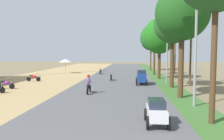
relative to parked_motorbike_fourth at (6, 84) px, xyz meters
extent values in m
cylinder|color=black|center=(0.99, -2.28, -0.21)|extent=(0.56, 0.06, 0.56)
cylinder|color=#A5A8AD|center=(0.93, -2.28, 0.06)|extent=(0.26, 0.05, 0.68)
cylinder|color=black|center=(0.87, -2.28, 0.43)|extent=(0.04, 0.54, 0.04)
cylinder|color=black|center=(0.59, 0.00, -0.21)|extent=(0.56, 0.06, 0.56)
cylinder|color=black|center=(-0.65, 0.00, -0.21)|extent=(0.56, 0.06, 0.56)
cube|color=#333338|center=(-0.03, 0.00, -0.03)|extent=(1.12, 0.12, 0.12)
ellipsoid|color=#8C1E8C|center=(0.05, 0.00, 0.11)|extent=(0.64, 0.28, 0.32)
cube|color=black|center=(-0.31, 0.00, 0.23)|extent=(0.44, 0.20, 0.10)
cylinder|color=#A5A8AD|center=(0.53, 0.00, 0.06)|extent=(0.26, 0.05, 0.68)
cylinder|color=black|center=(0.47, 0.00, 0.43)|extent=(0.04, 0.54, 0.04)
cylinder|color=black|center=(0.71, 5.80, -0.21)|extent=(0.56, 0.06, 0.56)
cylinder|color=black|center=(-0.53, 5.80, -0.21)|extent=(0.56, 0.06, 0.56)
cube|color=#333338|center=(0.09, 5.80, -0.03)|extent=(1.12, 0.12, 0.12)
ellipsoid|color=red|center=(0.17, 5.80, 0.11)|extent=(0.64, 0.28, 0.32)
cube|color=black|center=(-0.19, 5.80, 0.23)|extent=(0.44, 0.20, 0.10)
cylinder|color=#A5A8AD|center=(0.65, 5.80, 0.06)|extent=(0.26, 0.05, 0.68)
cylinder|color=black|center=(0.59, 5.80, 0.43)|extent=(0.04, 0.54, 0.04)
cylinder|color=#99999E|center=(0.79, 16.83, 0.56)|extent=(0.05, 0.05, 2.10)
cone|color=white|center=(0.79, 16.83, 1.76)|extent=(2.20, 2.20, 0.55)
cylinder|color=#4C351E|center=(16.12, -9.16, 2.68)|extent=(0.28, 0.28, 6.34)
cylinder|color=#4C351E|center=(16.01, -2.90, 2.19)|extent=(0.42, 0.42, 5.38)
ellipsoid|color=#1C5019|center=(16.01, -2.90, 6.05)|extent=(4.11, 4.11, 4.24)
cylinder|color=#4C351E|center=(16.31, 2.30, 2.16)|extent=(0.40, 0.40, 5.31)
ellipsoid|color=#235421|center=(16.31, 2.30, 5.88)|extent=(3.78, 3.78, 3.86)
cylinder|color=#4C351E|center=(16.03, 10.00, 1.76)|extent=(0.42, 0.42, 4.51)
ellipsoid|color=#1D6718|center=(16.03, 10.00, 5.36)|extent=(4.35, 4.35, 4.86)
cylinder|color=#4C351E|center=(15.98, 15.76, 2.10)|extent=(0.34, 0.34, 5.19)
ellipsoid|color=#285922|center=(15.98, 15.76, 5.51)|extent=(2.81, 2.81, 2.96)
cylinder|color=#4C351E|center=(16.27, 24.97, 2.13)|extent=(0.28, 0.28, 5.24)
ellipsoid|color=#205D21|center=(16.27, 24.97, 6.17)|extent=(4.43, 4.43, 5.18)
cylinder|color=gray|center=(16.28, -5.64, 3.08)|extent=(0.16, 0.16, 7.15)
cylinder|color=gray|center=(16.28, 5.25, 3.35)|extent=(0.16, 0.16, 7.68)
cylinder|color=gray|center=(15.58, 5.25, 7.03)|extent=(1.40, 0.08, 0.08)
ellipsoid|color=silver|center=(14.88, 5.25, 6.96)|extent=(0.36, 0.20, 0.14)
cylinder|color=gray|center=(16.98, 5.25, 7.03)|extent=(1.40, 0.08, 0.08)
ellipsoid|color=silver|center=(17.68, 5.25, 6.96)|extent=(0.36, 0.20, 0.14)
cylinder|color=gray|center=(16.28, 37.17, 3.68)|extent=(0.16, 0.16, 8.35)
cylinder|color=gray|center=(15.58, 37.17, 7.71)|extent=(1.40, 0.08, 0.08)
ellipsoid|color=silver|center=(14.88, 37.17, 7.64)|extent=(0.36, 0.20, 0.14)
cylinder|color=gray|center=(16.98, 37.17, 7.71)|extent=(1.40, 0.08, 0.08)
ellipsoid|color=silver|center=(17.68, 37.17, 7.64)|extent=(0.36, 0.20, 0.14)
cylinder|color=brown|center=(19.85, 18.51, 4.07)|extent=(0.20, 0.20, 9.25)
cube|color=#473323|center=(19.85, 18.51, 8.20)|extent=(1.80, 0.10, 0.10)
cylinder|color=brown|center=(18.56, 3.94, 4.26)|extent=(0.20, 0.20, 9.63)
cube|color=#473323|center=(18.56, 3.94, 8.58)|extent=(1.80, 0.10, 0.10)
cube|color=silver|center=(13.37, -9.65, 0.11)|extent=(0.84, 1.95, 0.50)
cube|color=#232B38|center=(13.37, -9.60, 0.56)|extent=(0.77, 1.10, 0.40)
cylinder|color=black|center=(13.84, -10.35, -0.17)|extent=(0.10, 0.60, 0.60)
cylinder|color=black|center=(12.90, -10.35, -0.17)|extent=(0.10, 0.60, 0.60)
cylinder|color=black|center=(13.84, -8.95, -0.17)|extent=(0.10, 0.60, 0.60)
cylinder|color=black|center=(12.90, -8.95, -0.17)|extent=(0.10, 0.60, 0.60)
cube|color=navy|center=(13.33, 4.14, 0.38)|extent=(0.95, 2.40, 0.95)
cube|color=#232B38|center=(13.33, 4.04, 1.03)|extent=(0.87, 2.00, 0.35)
cylinder|color=black|center=(13.87, 3.28, -0.13)|extent=(0.12, 0.68, 0.68)
cylinder|color=black|center=(12.80, 3.28, -0.13)|extent=(0.12, 0.68, 0.68)
cylinder|color=black|center=(13.87, 5.00, -0.13)|extent=(0.12, 0.68, 0.68)
cylinder|color=black|center=(12.80, 5.00, -0.13)|extent=(0.12, 0.68, 0.68)
cylinder|color=black|center=(8.55, -1.16, -0.19)|extent=(0.06, 0.56, 0.56)
cylinder|color=black|center=(8.55, -2.40, -0.19)|extent=(0.06, 0.56, 0.56)
cube|color=#333338|center=(8.55, -1.78, -0.01)|extent=(0.12, 1.12, 0.12)
ellipsoid|color=black|center=(8.55, -1.70, 0.13)|extent=(0.28, 0.64, 0.32)
cube|color=black|center=(8.55, -2.06, 0.25)|extent=(0.20, 0.44, 0.10)
cylinder|color=#A5A8AD|center=(8.55, -1.22, 0.08)|extent=(0.05, 0.26, 0.68)
cylinder|color=black|center=(8.55, -1.28, 0.45)|extent=(0.54, 0.04, 0.04)
ellipsoid|color=#724C8C|center=(8.55, -1.98, 0.65)|extent=(0.36, 0.28, 0.64)
sphere|color=red|center=(8.55, -1.94, 1.05)|extent=(0.28, 0.28, 0.28)
cylinder|color=#2D2D38|center=(8.41, -1.88, 0.01)|extent=(0.12, 0.12, 0.48)
cylinder|color=#2D2D38|center=(8.69, -1.88, 0.01)|extent=(0.12, 0.12, 0.48)
cylinder|color=black|center=(9.66, 7.98, -0.19)|extent=(0.06, 0.56, 0.56)
cylinder|color=black|center=(9.66, 6.74, -0.19)|extent=(0.06, 0.56, 0.56)
cube|color=#333338|center=(9.66, 7.36, -0.01)|extent=(0.12, 1.12, 0.12)
ellipsoid|color=#1E4CA5|center=(9.66, 7.44, 0.13)|extent=(0.28, 0.64, 0.32)
cube|color=black|center=(9.66, 7.08, 0.25)|extent=(0.20, 0.44, 0.10)
cylinder|color=#A5A8AD|center=(9.66, 7.92, 0.08)|extent=(0.05, 0.26, 0.68)
cylinder|color=black|center=(9.66, 7.86, 0.45)|extent=(0.54, 0.04, 0.04)
cylinder|color=black|center=(7.07, 16.61, -0.19)|extent=(0.06, 0.56, 0.56)
cylinder|color=black|center=(7.07, 15.37, -0.19)|extent=(0.06, 0.56, 0.56)
cube|color=#333338|center=(7.07, 15.99, -0.01)|extent=(0.12, 1.12, 0.12)
ellipsoid|color=#1E4CA5|center=(7.07, 16.07, 0.13)|extent=(0.28, 0.64, 0.32)
cube|color=black|center=(7.07, 15.71, 0.25)|extent=(0.20, 0.44, 0.10)
cylinder|color=#A5A8AD|center=(7.07, 16.55, 0.08)|extent=(0.05, 0.26, 0.68)
cylinder|color=black|center=(7.07, 16.49, 0.45)|extent=(0.54, 0.04, 0.04)
camera|label=1|loc=(12.11, -20.00, 2.94)|focal=34.69mm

